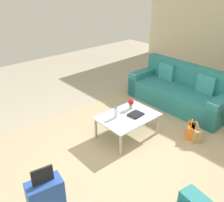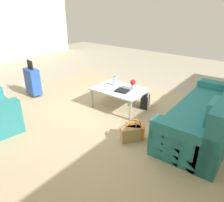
{
  "view_description": "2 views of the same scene",
  "coord_description": "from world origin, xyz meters",
  "px_view_note": "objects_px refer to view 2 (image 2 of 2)",
  "views": [
    {
      "loc": [
        2.38,
        2.23,
        2.69
      ],
      "look_at": [
        0.18,
        -0.27,
        1.0
      ],
      "focal_mm": 40.0,
      "sensor_mm": 36.0,
      "label": 1
    },
    {
      "loc": [
        -2.8,
        2.92,
        2.07
      ],
      "look_at": [
        -0.94,
        0.48,
        0.65
      ],
      "focal_mm": 35.0,
      "sensor_mm": 36.0,
      "label": 2
    }
  ],
  "objects_px": {
    "coffee_table_book": "(122,91)",
    "handbag_orange": "(135,131)",
    "couch": "(212,118)",
    "flower_vase": "(133,83)",
    "suitcase_blue": "(33,81)",
    "coffee_table": "(120,91)",
    "handbag_tan": "(131,134)",
    "water_bottle": "(115,81)",
    "handbag_black": "(145,101)"
  },
  "relations": [
    {
      "from": "flower_vase",
      "to": "suitcase_blue",
      "type": "xyz_separation_m",
      "value": [
        2.22,
        0.85,
        -0.19
      ]
    },
    {
      "from": "coffee_table",
      "to": "handbag_orange",
      "type": "distance_m",
      "value": 1.19
    },
    {
      "from": "water_bottle",
      "to": "flower_vase",
      "type": "xyz_separation_m",
      "value": [
        -0.42,
        -0.05,
        0.03
      ]
    },
    {
      "from": "coffee_table_book",
      "to": "coffee_table",
      "type": "bearing_deg",
      "value": -38.07
    },
    {
      "from": "couch",
      "to": "water_bottle",
      "type": "relative_size",
      "value": 11.21
    },
    {
      "from": "water_bottle",
      "to": "handbag_black",
      "type": "bearing_deg",
      "value": -158.29
    },
    {
      "from": "handbag_tan",
      "to": "coffee_table",
      "type": "bearing_deg",
      "value": -46.26
    },
    {
      "from": "handbag_orange",
      "to": "couch",
      "type": "bearing_deg",
      "value": -136.59
    },
    {
      "from": "coffee_table",
      "to": "flower_vase",
      "type": "relative_size",
      "value": 5.19
    },
    {
      "from": "water_bottle",
      "to": "handbag_tan",
      "type": "height_order",
      "value": "water_bottle"
    },
    {
      "from": "coffee_table_book",
      "to": "water_bottle",
      "type": "bearing_deg",
      "value": -33.73
    },
    {
      "from": "coffee_table_book",
      "to": "handbag_orange",
      "type": "xyz_separation_m",
      "value": [
        -0.74,
        0.7,
        -0.31
      ]
    },
    {
      "from": "flower_vase",
      "to": "handbag_orange",
      "type": "bearing_deg",
      "value": 124.59
    },
    {
      "from": "flower_vase",
      "to": "handbag_orange",
      "type": "distance_m",
      "value": 1.21
    },
    {
      "from": "suitcase_blue",
      "to": "flower_vase",
      "type": "bearing_deg",
      "value": -159.05
    },
    {
      "from": "flower_vase",
      "to": "suitcase_blue",
      "type": "distance_m",
      "value": 2.38
    },
    {
      "from": "couch",
      "to": "flower_vase",
      "type": "bearing_deg",
      "value": -1.81
    },
    {
      "from": "suitcase_blue",
      "to": "handbag_orange",
      "type": "relative_size",
      "value": 2.37
    },
    {
      "from": "handbag_tan",
      "to": "couch",
      "type": "bearing_deg",
      "value": -133.86
    },
    {
      "from": "handbag_tan",
      "to": "handbag_black",
      "type": "bearing_deg",
      "value": -70.9
    },
    {
      "from": "coffee_table_book",
      "to": "flower_vase",
      "type": "bearing_deg",
      "value": -117.87
    },
    {
      "from": "couch",
      "to": "suitcase_blue",
      "type": "bearing_deg",
      "value": 11.89
    },
    {
      "from": "coffee_table_book",
      "to": "suitcase_blue",
      "type": "distance_m",
      "value": 2.21
    },
    {
      "from": "handbag_tan",
      "to": "flower_vase",
      "type": "bearing_deg",
      "value": -58.76
    },
    {
      "from": "handbag_orange",
      "to": "coffee_table",
      "type": "bearing_deg",
      "value": -42.22
    },
    {
      "from": "handbag_tan",
      "to": "water_bottle",
      "type": "bearing_deg",
      "value": -43.27
    },
    {
      "from": "water_bottle",
      "to": "handbag_tan",
      "type": "xyz_separation_m",
      "value": [
        -1.05,
        0.99,
        -0.39
      ]
    },
    {
      "from": "couch",
      "to": "flower_vase",
      "type": "relative_size",
      "value": 11.15
    },
    {
      "from": "suitcase_blue",
      "to": "handbag_orange",
      "type": "xyz_separation_m",
      "value": [
        -2.86,
        0.08,
        -0.23
      ]
    },
    {
      "from": "suitcase_blue",
      "to": "handbag_tan",
      "type": "distance_m",
      "value": 2.86
    },
    {
      "from": "handbag_orange",
      "to": "water_bottle",
      "type": "bearing_deg",
      "value": -39.72
    },
    {
      "from": "couch",
      "to": "coffee_table",
      "type": "height_order",
      "value": "couch"
    },
    {
      "from": "coffee_table",
      "to": "handbag_black",
      "type": "relative_size",
      "value": 2.97
    },
    {
      "from": "water_bottle",
      "to": "handbag_black",
      "type": "height_order",
      "value": "water_bottle"
    },
    {
      "from": "couch",
      "to": "coffee_table",
      "type": "bearing_deg",
      "value": 3.18
    },
    {
      "from": "coffee_table",
      "to": "flower_vase",
      "type": "xyz_separation_m",
      "value": [
        -0.22,
        -0.15,
        0.17
      ]
    },
    {
      "from": "coffee_table_book",
      "to": "handbag_black",
      "type": "relative_size",
      "value": 0.69
    },
    {
      "from": "handbag_orange",
      "to": "handbag_black",
      "type": "xyz_separation_m",
      "value": [
        0.44,
        -1.13,
        0.0
      ]
    },
    {
      "from": "suitcase_blue",
      "to": "coffee_table_book",
      "type": "bearing_deg",
      "value": -163.7
    },
    {
      "from": "coffee_table",
      "to": "handbag_orange",
      "type": "bearing_deg",
      "value": 137.78
    },
    {
      "from": "couch",
      "to": "handbag_orange",
      "type": "height_order",
      "value": "couch"
    },
    {
      "from": "coffee_table",
      "to": "handbag_orange",
      "type": "height_order",
      "value": "coffee_table"
    },
    {
      "from": "flower_vase",
      "to": "handbag_tan",
      "type": "xyz_separation_m",
      "value": [
        -0.63,
        1.04,
        -0.42
      ]
    },
    {
      "from": "couch",
      "to": "coffee_table_book",
      "type": "bearing_deg",
      "value": 6.12
    },
    {
      "from": "coffee_table",
      "to": "suitcase_blue",
      "type": "bearing_deg",
      "value": 19.29
    },
    {
      "from": "water_bottle",
      "to": "handbag_orange",
      "type": "relative_size",
      "value": 0.57
    },
    {
      "from": "coffee_table",
      "to": "suitcase_blue",
      "type": "distance_m",
      "value": 2.12
    },
    {
      "from": "couch",
      "to": "suitcase_blue",
      "type": "relative_size",
      "value": 2.69
    },
    {
      "from": "flower_vase",
      "to": "handbag_orange",
      "type": "height_order",
      "value": "flower_vase"
    },
    {
      "from": "coffee_table_book",
      "to": "flower_vase",
      "type": "distance_m",
      "value": 0.27
    }
  ]
}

